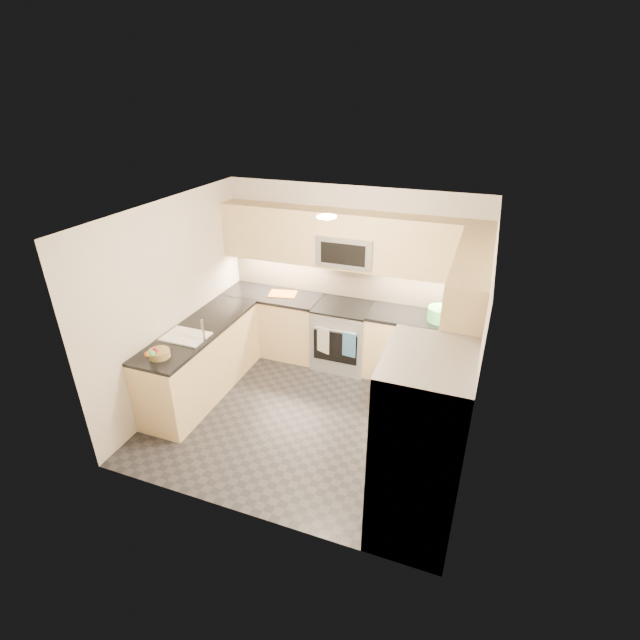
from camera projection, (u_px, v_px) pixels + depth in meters
The scene contains 37 objects.
floor at pixel (310, 415), 5.73m from camera, with size 3.60×3.20×0.00m, color black.
ceiling at pixel (308, 214), 4.61m from camera, with size 3.60×3.20×0.02m, color beige.
wall_back at pixel (351, 276), 6.51m from camera, with size 3.60×0.02×2.50m, color beige.
wall_front at pixel (238, 409), 3.83m from camera, with size 3.60×0.02×2.50m, color beige.
wall_left at pixel (174, 302), 5.73m from camera, with size 0.02×3.20×2.50m, color beige.
wall_right at pixel (477, 354), 4.61m from camera, with size 0.02×3.20×2.50m, color beige.
base_cab_back_left at pixel (274, 324), 6.96m from camera, with size 1.42×0.60×0.90m, color #DDBE85.
base_cab_back_right at pixel (420, 349), 6.28m from camera, with size 1.42×0.60×0.90m, color #DDBE85.
base_cab_right at pixel (439, 404), 5.19m from camera, with size 0.60×1.70×0.90m, color #DDBE85.
base_cab_peninsula at pixel (202, 362), 5.99m from camera, with size 0.60×2.00×0.90m, color #DDBE85.
countertop_back_left at pixel (273, 295), 6.74m from camera, with size 1.42×0.63×0.04m, color black.
countertop_back_right at pixel (423, 318), 6.07m from camera, with size 1.42×0.63×0.04m, color black.
countertop_right at pixel (444, 369), 4.98m from camera, with size 0.63×1.70×0.04m, color black.
countertop_peninsula at pixel (198, 330), 5.78m from camera, with size 0.63×2.00×0.04m, color black.
upper_cab_back at pixel (348, 240), 6.10m from camera, with size 3.60×0.35×0.75m, color #DDBE85.
upper_cab_right at pixel (469, 288), 4.64m from camera, with size 0.35×1.95×0.75m, color #DDBE85.
backsplash_back at pixel (351, 280), 6.53m from camera, with size 3.60×0.01×0.51m, color tan.
backsplash_right at pixel (478, 338), 5.01m from camera, with size 0.01×2.30×0.51m, color tan.
gas_range at pixel (342, 336), 6.59m from camera, with size 0.76×0.65×0.91m, color #ACAFB4.
range_cooktop at pixel (343, 307), 6.39m from camera, with size 0.76×0.65×0.03m, color black.
oven_door_glass at pixel (335, 347), 6.32m from camera, with size 0.62×0.02×0.45m, color black.
oven_handle at pixel (335, 331), 6.18m from camera, with size 0.02×0.02×0.60m, color #B2B5BA.
microwave at pixel (347, 250), 6.14m from camera, with size 0.76×0.40×0.40m, color gray.
microwave_door at pixel (343, 254), 5.97m from camera, with size 0.60×0.01×0.28m, color black.
refrigerator at pixel (419, 448), 3.91m from camera, with size 0.70×0.90×1.80m, color #A7A8AF.
fridge_handle_left at pixel (372, 447), 3.86m from camera, with size 0.02×0.02×1.20m, color #B2B5BA.
fridge_handle_right at pixel (382, 421), 4.16m from camera, with size 0.02×0.02×1.20m, color #B2B5BA.
sink_basin at pixel (186, 342), 5.59m from camera, with size 0.52×0.38×0.16m, color white.
faucet at pixel (203, 330), 5.42m from camera, with size 0.03×0.03×0.28m, color silver.
utensil_bowl at pixel (440, 314), 5.92m from camera, with size 0.32×0.32×0.18m, color #50BC5C.
cutting_board at pixel (283, 294), 6.71m from camera, with size 0.39×0.27×0.01m, color #C05D12.
fruit_basket at pixel (159, 354), 5.14m from camera, with size 0.23×0.23×0.09m, color #9F854A.
fruit_apple at pixel (155, 350), 5.06m from camera, with size 0.06×0.06×0.06m, color maroon.
fruit_pear at pixel (152, 353), 5.00m from camera, with size 0.07×0.07×0.07m, color #4CB256.
dish_towel_check at pixel (323, 340), 6.29m from camera, with size 0.20×0.02×0.37m, color silver.
dish_towel_blue at pixel (349, 345), 6.18m from camera, with size 0.19×0.02×0.35m, color #2F5883.
fruit_orange at pixel (147, 354), 4.99m from camera, with size 0.06×0.06×0.06m, color #CC5816.
Camera 1 is at (1.71, -4.26, 3.63)m, focal length 26.00 mm.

